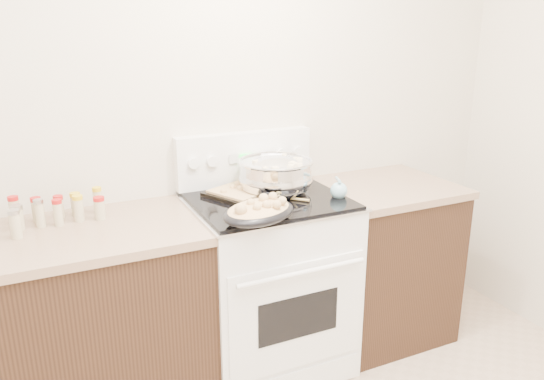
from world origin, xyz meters
TOP-DOWN VIEW (x-y plane):
  - room_shell at (0.00, 0.00)m, footprint 4.10×3.60m
  - counter_left at (-0.48, 1.43)m, footprint 0.93×0.67m
  - counter_right at (1.08, 1.43)m, footprint 0.73×0.67m
  - kitchen_range at (0.35, 1.42)m, footprint 0.78×0.73m
  - mixing_bowl at (0.43, 1.49)m, footprint 0.39×0.39m
  - roasting_pan at (0.18, 1.14)m, footprint 0.44×0.39m
  - baking_sheet at (0.31, 1.55)m, footprint 0.50×0.44m
  - wooden_spoon at (0.38, 1.31)m, footprint 0.18×0.19m
  - blue_ladle at (0.69, 1.29)m, footprint 0.17×0.26m
  - spice_jars at (-0.63, 1.57)m, footprint 0.40×0.23m

SIDE VIEW (x-z plane):
  - counter_left at x=-0.48m, z-range 0.00..0.92m
  - counter_right at x=1.08m, z-range 0.00..0.92m
  - kitchen_range at x=0.35m, z-range -0.12..1.10m
  - wooden_spoon at x=0.38m, z-range 0.93..0.98m
  - baking_sheet at x=0.31m, z-range 0.93..0.99m
  - blue_ladle at x=0.69m, z-range 0.93..1.03m
  - spice_jars at x=-0.63m, z-range 0.92..1.04m
  - roasting_pan at x=0.18m, z-range 0.93..1.05m
  - mixing_bowl at x=0.43m, z-range 0.92..1.15m
  - room_shell at x=0.00m, z-range 0.33..3.08m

